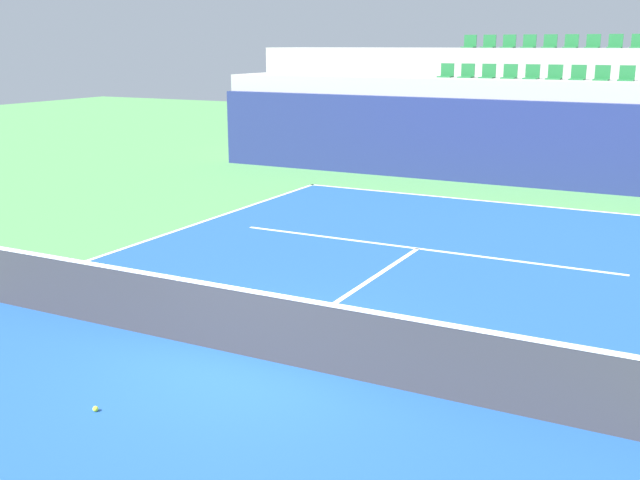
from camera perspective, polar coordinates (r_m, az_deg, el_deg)
name	(u,v)px	position (r m, az deg, el deg)	size (l,w,h in m)	color
ground_plane	(253,358)	(10.48, -5.05, -8.81)	(80.00, 80.00, 0.00)	#4C8C4C
court_surface	(253,358)	(10.48, -5.05, -8.79)	(11.00, 24.00, 0.01)	#1E4C99
baseline_far	(489,201)	(21.12, 12.60, 2.85)	(11.00, 0.10, 0.00)	white
service_line_far	(418,249)	(15.95, 7.36, -0.64)	(8.26, 0.10, 0.00)	white
centre_service_line	(353,291)	(13.11, 2.48, -3.88)	(0.10, 6.40, 0.00)	white
back_wall	(516,144)	(23.53, 14.53, 7.01)	(20.48, 0.30, 2.54)	navy
stands_tier_lower	(527,130)	(24.81, 15.30, 7.99)	(20.48, 2.40, 3.11)	#9E9E99
stands_tier_upper	(544,109)	(27.11, 16.49, 9.39)	(20.48, 2.40, 4.03)	#9E9E99
seating_row_lower	(532,75)	(24.79, 15.61, 11.86)	(5.91, 0.44, 0.44)	#1E6633
seating_row_upper	(550,44)	(27.12, 16.86, 13.90)	(5.91, 0.44, 0.44)	#1E6633
tennis_net	(252,323)	(10.29, -5.11, -6.21)	(11.08, 0.08, 1.07)	black
tennis_ball_0	(96,409)	(9.37, -16.50, -12.06)	(0.07, 0.07, 0.07)	#CCE033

